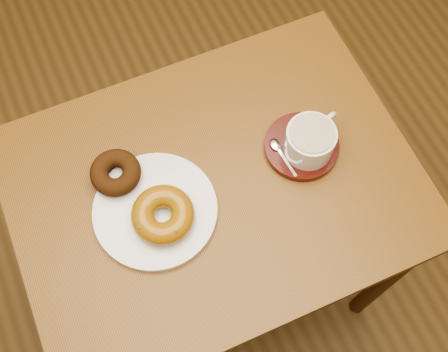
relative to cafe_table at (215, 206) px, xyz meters
name	(u,v)px	position (x,y,z in m)	size (l,w,h in m)	color
ground	(142,194)	(-0.12, 0.36, -0.61)	(6.00, 6.00, 0.00)	brown
cafe_table	(215,206)	(0.00, 0.00, 0.00)	(0.79, 0.60, 0.73)	brown
donut_plate	(155,210)	(-0.12, -0.01, 0.12)	(0.23, 0.23, 0.01)	silver
donut_cinnamon	(116,173)	(-0.17, 0.09, 0.15)	(0.10, 0.10, 0.04)	#371C0B
donut_caramel	(163,215)	(-0.12, -0.03, 0.15)	(0.13, 0.13, 0.04)	#9A6410
saucer	(301,146)	(0.19, 0.00, 0.12)	(0.15, 0.15, 0.02)	#3C0D08
coffee_cup	(310,140)	(0.20, -0.01, 0.17)	(0.12, 0.10, 0.07)	silver
teaspoon	(277,148)	(0.14, 0.01, 0.14)	(0.02, 0.09, 0.01)	silver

